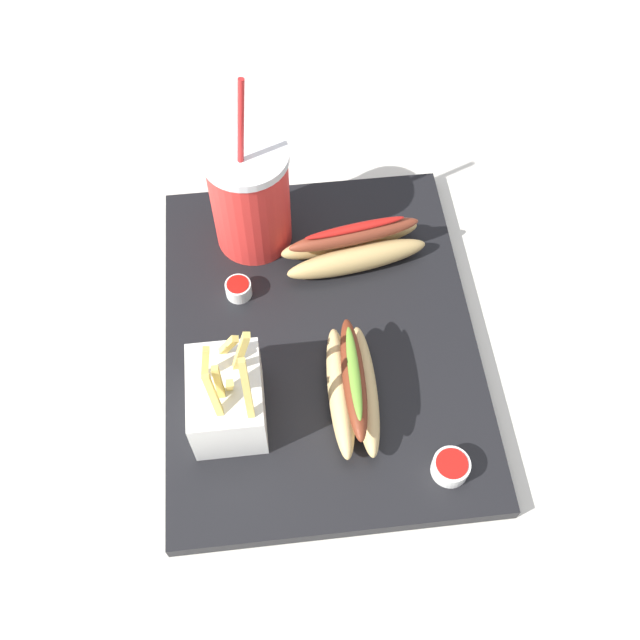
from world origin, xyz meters
TOP-DOWN VIEW (x-y plane):
  - ground_plane at (0.00, 0.00)m, footprint 2.40×2.40m
  - food_tray at (0.00, 0.00)m, footprint 0.47×0.36m
  - soda_cup at (-0.15, -0.07)m, footprint 0.10×0.10m
  - fries_basket at (0.09, -0.11)m, footprint 0.10×0.08m
  - hot_dog_1 at (0.09, 0.03)m, footprint 0.16×0.06m
  - hot_dog_2 at (-0.10, 0.05)m, footprint 0.09×0.18m
  - ketchup_cup_1 at (-0.07, -0.09)m, footprint 0.03×0.03m
  - ketchup_cup_2 at (0.18, 0.12)m, footprint 0.04×0.04m

SIDE VIEW (x-z plane):
  - ground_plane at x=0.00m, z-range -0.02..0.00m
  - food_tray at x=0.00m, z-range 0.00..0.02m
  - ketchup_cup_1 at x=-0.07m, z-range 0.02..0.04m
  - ketchup_cup_2 at x=0.18m, z-range 0.02..0.04m
  - hot_dog_2 at x=-0.10m, z-range 0.01..0.08m
  - hot_dog_1 at x=0.09m, z-range 0.01..0.08m
  - fries_basket at x=0.09m, z-range -0.02..0.14m
  - soda_cup at x=-0.15m, z-range -0.03..0.22m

